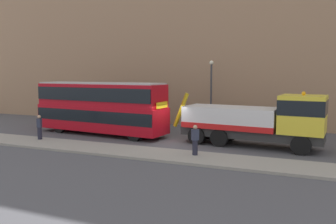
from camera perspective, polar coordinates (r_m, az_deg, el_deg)
name	(u,v)px	position (r m, az deg, el deg)	size (l,w,h in m)	color
ground_plane	(172,141)	(24.08, 0.70, -4.92)	(120.00, 120.00, 0.00)	#4C4C51
near_kerb	(146,153)	(20.31, -3.74, -6.85)	(60.00, 2.80, 0.15)	gray
building_facade	(207,36)	(31.82, 6.53, 12.39)	(60.00, 1.50, 16.00)	#9E7A5B
recovery_tow_truck	(257,120)	(22.81, 14.68, -1.28)	(10.23, 3.50, 3.67)	#2D2D2D
double_decker_bus	(100,106)	(27.13, -11.23, 1.00)	(11.19, 3.61, 4.06)	#B70C19
pedestrian_onlooker	(40,127)	(25.58, -20.61, -2.42)	(0.41, 0.47, 1.71)	#232333
pedestrian_bystander	(195,140)	(19.41, 4.53, -4.73)	(0.48, 0.44, 1.71)	#232333
street_lamp	(211,89)	(29.27, 7.19, 3.89)	(0.36, 0.36, 5.83)	#38383D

